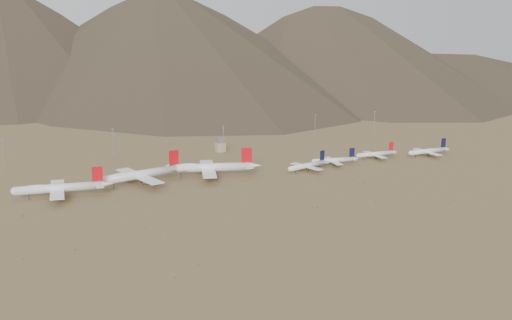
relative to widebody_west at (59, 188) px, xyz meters
name	(u,v)px	position (x,y,z in m)	size (l,w,h in m)	color
ground	(239,187)	(121.71, -21.24, -6.83)	(3000.00, 3000.00, 0.00)	olive
mountain_ridge	(65,0)	(121.71, 878.76, 143.17)	(4400.00, 1000.00, 300.00)	#4A3C2C
widebody_west	(59,188)	(0.00, 0.00, 0.00)	(66.56, 51.62, 19.81)	white
widebody_centre	(141,174)	(58.78, 12.93, 0.66)	(71.58, 56.47, 21.72)	white
widebody_east	(210,167)	(111.76, 13.54, 0.76)	(72.13, 57.09, 22.01)	white
narrowbody_a	(308,165)	(189.27, 0.92, -2.12)	(42.73, 31.71, 14.53)	white
narrowbody_b	(335,160)	(218.53, 9.71, -2.36)	(41.54, 30.19, 13.76)	white
narrowbody_c	(376,154)	(263.72, 17.00, -2.43)	(41.14, 29.35, 13.57)	white
narrowbody_d	(429,151)	(311.24, 7.46, -2.04)	(44.78, 32.08, 14.77)	white
control_tower	(220,146)	(151.71, 98.76, -1.51)	(8.00, 8.00, 12.00)	tan
mast_far_west	(3,154)	(-30.96, 94.74, 7.37)	(2.00, 0.60, 25.70)	gray
mast_west	(113,142)	(57.93, 109.70, 7.37)	(2.00, 0.60, 25.70)	gray
mast_centre	(223,139)	(149.14, 84.14, 7.37)	(2.00, 0.60, 25.70)	gray
mast_east	(315,126)	(255.32, 111.77, 7.37)	(2.00, 0.60, 25.70)	gray
mast_far_east	(374,123)	(320.64, 106.71, 7.37)	(2.00, 0.60, 25.70)	gray
desert_scrub	(267,222)	(106.52, -103.18, -6.52)	(436.82, 168.10, 0.85)	olive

